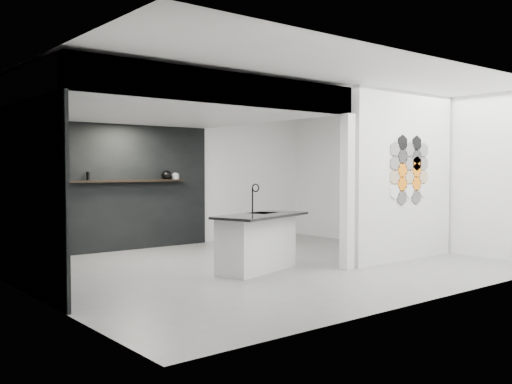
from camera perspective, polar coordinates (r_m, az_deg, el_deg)
The scene contains 17 objects.
floor at distance 8.98m, azimuth 0.72°, elevation -7.46°, with size 7.00×6.00×0.01m, color slate.
partition_panel at distance 9.80m, azimuth 14.60°, elevation 1.54°, with size 2.45×0.15×2.80m, color silver.
bay_clad_back at distance 10.70m, azimuth -15.01°, elevation 0.39°, with size 4.40×0.04×2.35m, color black.
bay_clad_left at distance 8.11m, azimuth -23.33°, elevation -0.31°, with size 0.04×4.00×2.35m, color black.
bulkhead at distance 9.00m, azimuth -9.90°, elevation 8.86°, with size 4.40×4.00×0.40m, color silver.
corner_column at distance 8.71m, azimuth 9.11°, elevation 0.02°, with size 0.16×0.16×2.35m, color silver.
fascia_beam at distance 7.40m, azimuth -2.48°, elevation 10.32°, with size 4.40×0.16×0.40m, color silver.
wall_basin at distance 8.00m, azimuth -21.32°, elevation -2.65°, with size 0.40×0.60×0.12m, color silver.
display_shelf at distance 10.65m, azimuth -14.29°, elevation 1.06°, with size 3.00×0.15×0.04m, color black.
kitchen_island at distance 8.51m, azimuth 0.11°, elevation -4.99°, with size 1.75×1.16×1.30m.
stockpot at distance 10.26m, azimuth -19.47°, elevation 1.61°, with size 0.24×0.24×0.20m, color black.
kettle at distance 11.18m, azimuth -8.93°, elevation 1.70°, with size 0.20×0.20×0.17m, color black.
glass_bowl at distance 11.28m, azimuth -8.07°, elevation 1.54°, with size 0.15×0.15×0.10m, color gray.
glass_vase at distance 11.28m, azimuth -8.06°, elevation 1.59°, with size 0.09×0.09×0.12m, color gray.
bottle_dark at distance 10.47m, azimuth -16.46°, elevation 1.54°, with size 0.06×0.06×0.15m, color black.
utensil_cup at distance 10.26m, azimuth -19.37°, elevation 1.35°, with size 0.08×0.08×0.10m, color black.
hex_tile_cluster at distance 9.77m, azimuth 15.13°, elevation 2.15°, with size 1.04×0.02×1.16m.
Camera 1 is at (-5.68, -6.79, 1.52)m, focal length 40.00 mm.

